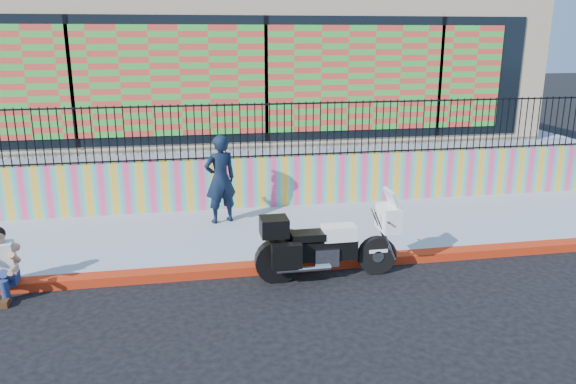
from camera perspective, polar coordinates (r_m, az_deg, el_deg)
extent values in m
plane|color=black|center=(9.63, 1.52, -7.79)|extent=(90.00, 90.00, 0.00)
cube|color=#9F250B|center=(9.60, 1.52, -7.38)|extent=(16.00, 0.30, 0.15)
cube|color=#929BAF|center=(11.11, -0.24, -4.10)|extent=(16.00, 3.00, 0.15)
cube|color=#FE437A|center=(12.43, -1.54, 1.07)|extent=(16.00, 0.20, 1.10)
cube|color=#929BAF|center=(17.39, -4.16, 5.00)|extent=(16.00, 10.00, 1.25)
cube|color=tan|center=(16.90, -4.26, 13.65)|extent=(14.00, 8.00, 4.00)
cube|color=black|center=(12.94, -2.23, 11.30)|extent=(12.60, 0.04, 2.80)
cube|color=#E24132|center=(12.91, -2.21, 11.29)|extent=(11.48, 0.02, 2.40)
cylinder|color=black|center=(9.44, 9.01, -6.36)|extent=(0.65, 0.14, 0.65)
cylinder|color=black|center=(9.05, -1.09, -7.16)|extent=(0.65, 0.14, 0.65)
cube|color=black|center=(9.14, 4.09, -5.81)|extent=(0.93, 0.27, 0.33)
cube|color=silver|center=(9.17, 3.78, -6.40)|extent=(0.39, 0.33, 0.29)
cube|color=white|center=(9.09, 5.20, -4.12)|extent=(0.54, 0.31, 0.24)
cube|color=black|center=(8.98, 1.99, -4.46)|extent=(0.54, 0.33, 0.12)
cube|color=white|center=(9.28, 10.20, -2.62)|extent=(0.29, 0.51, 0.41)
cube|color=silver|center=(9.20, 10.52, -0.75)|extent=(0.18, 0.45, 0.33)
cube|color=black|center=(8.82, -1.42, -3.54)|extent=(0.43, 0.41, 0.29)
cube|color=black|center=(8.71, -0.14, -6.54)|extent=(0.47, 0.18, 0.39)
cube|color=black|center=(9.25, -0.79, -5.19)|extent=(0.47, 0.18, 0.39)
cube|color=white|center=(9.40, 9.03, -5.81)|extent=(0.31, 0.16, 0.06)
imported|color=black|center=(11.32, -6.90, 1.31)|extent=(0.76, 0.62, 1.80)
cube|color=navy|center=(9.71, -26.77, -7.83)|extent=(0.36, 0.28, 0.18)
cube|color=silver|center=(9.55, -27.09, -5.99)|extent=(0.38, 0.27, 0.54)
cube|color=#472814|center=(9.36, -26.76, -9.95)|extent=(0.11, 0.26, 0.10)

